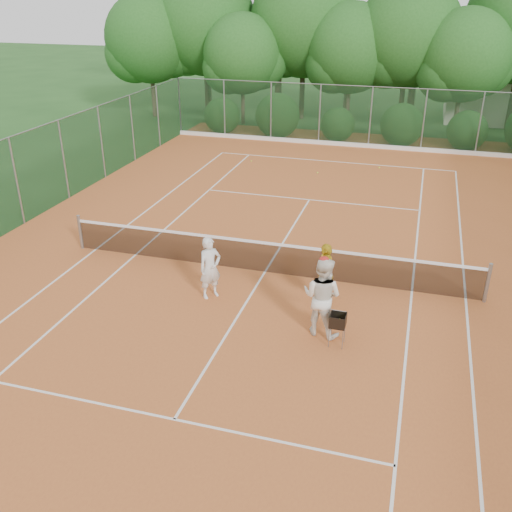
% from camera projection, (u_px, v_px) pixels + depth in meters
% --- Properties ---
extents(ground, '(120.00, 120.00, 0.00)m').
position_uv_depth(ground, '(265.00, 273.00, 16.37)').
color(ground, '#214C1B').
rests_on(ground, ground).
extents(clay_court, '(18.00, 36.00, 0.02)m').
position_uv_depth(clay_court, '(265.00, 273.00, 16.36)').
color(clay_court, '#BD612B').
rests_on(clay_court, ground).
extents(tennis_net, '(11.97, 0.10, 1.10)m').
position_uv_depth(tennis_net, '(265.00, 256.00, 16.14)').
color(tennis_net, gray).
rests_on(tennis_net, clay_court).
extents(player_white, '(0.70, 0.72, 1.67)m').
position_uv_depth(player_white, '(210.00, 268.00, 14.75)').
color(player_white, silver).
rests_on(player_white, clay_court).
extents(player_center_grp, '(1.11, 0.96, 1.99)m').
position_uv_depth(player_center_grp, '(322.00, 296.00, 13.11)').
color(player_center_grp, white).
rests_on(player_center_grp, clay_court).
extents(player_yellow, '(0.60, 1.05, 1.68)m').
position_uv_depth(player_yellow, '(325.00, 274.00, 14.43)').
color(player_yellow, gold).
rests_on(player_yellow, clay_court).
extents(ball_hopper, '(0.35, 0.35, 0.80)m').
position_uv_depth(ball_hopper, '(338.00, 321.00, 12.80)').
color(ball_hopper, gray).
rests_on(ball_hopper, clay_court).
extents(stray_ball_a, '(0.07, 0.07, 0.07)m').
position_uv_depth(stray_ball_a, '(251.00, 161.00, 26.60)').
color(stray_ball_a, '#DAEF37').
rests_on(stray_ball_a, clay_court).
extents(stray_ball_b, '(0.07, 0.07, 0.07)m').
position_uv_depth(stray_ball_b, '(379.00, 168.00, 25.65)').
color(stray_ball_b, '#C8EE37').
rests_on(stray_ball_b, clay_court).
extents(stray_ball_c, '(0.07, 0.07, 0.07)m').
position_uv_depth(stray_ball_c, '(318.00, 173.00, 24.96)').
color(stray_ball_c, '#C6EA36').
rests_on(stray_ball_c, clay_court).
extents(court_markings, '(11.03, 23.83, 0.01)m').
position_uv_depth(court_markings, '(265.00, 272.00, 16.36)').
color(court_markings, white).
rests_on(court_markings, clay_court).
extents(fence_back, '(18.07, 0.07, 3.00)m').
position_uv_depth(fence_back, '(345.00, 116.00, 28.71)').
color(fence_back, '#19381E').
rests_on(fence_back, clay_court).
extents(tropical_treeline, '(32.10, 8.49, 15.03)m').
position_uv_depth(tropical_treeline, '(389.00, 33.00, 31.33)').
color(tropical_treeline, brown).
rests_on(tropical_treeline, ground).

